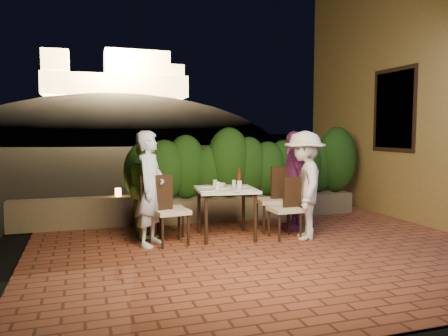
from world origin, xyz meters
name	(u,v)px	position (x,y,z in m)	size (l,w,h in m)	color
ground	(294,251)	(0.00, 0.00, -0.02)	(400.00, 400.00, 0.00)	black
terrace_floor	(278,246)	(0.00, 0.50, -0.07)	(7.00, 6.00, 0.15)	brown
building_wall	(412,87)	(3.60, 2.00, 2.50)	(1.60, 5.00, 5.00)	olive
window_pane	(395,110)	(2.82, 1.50, 2.00)	(0.08, 1.00, 1.40)	black
window_frame	(395,110)	(2.81, 1.50, 2.00)	(0.06, 1.15, 1.55)	black
planter	(247,206)	(0.20, 2.30, 0.20)	(4.20, 0.55, 0.40)	brown
hedge	(247,167)	(0.20, 2.30, 0.95)	(4.00, 0.70, 1.10)	#17380F
parapet	(79,213)	(-2.80, 2.30, 0.25)	(2.20, 0.30, 0.50)	brown
hill	(118,169)	(2.00, 60.00, -4.00)	(52.00, 40.00, 22.00)	black
fortress	(116,69)	(2.00, 60.00, 10.50)	(26.00, 8.00, 8.00)	#FFCC7A
dining_table	(226,213)	(-0.67, 0.94, 0.38)	(0.88, 0.88, 0.75)	white
plate_nw	(208,190)	(-1.00, 0.76, 0.76)	(0.25, 0.25, 0.01)	white
plate_sw	(206,186)	(-0.90, 1.22, 0.76)	(0.24, 0.24, 0.01)	white
plate_ne	(246,189)	(-0.44, 0.68, 0.76)	(0.22, 0.22, 0.01)	white
plate_se	(241,186)	(-0.36, 1.10, 0.76)	(0.21, 0.21, 0.01)	white
plate_centre	(224,188)	(-0.69, 0.98, 0.76)	(0.22, 0.22, 0.01)	white
plate_front	(235,191)	(-0.64, 0.59, 0.76)	(0.23, 0.23, 0.01)	white
glass_nw	(217,186)	(-0.84, 0.83, 0.81)	(0.07, 0.07, 0.12)	silver
glass_sw	(215,184)	(-0.78, 1.11, 0.81)	(0.07, 0.07, 0.11)	silver
glass_ne	(239,185)	(-0.49, 0.84, 0.81)	(0.07, 0.07, 0.12)	silver
glass_se	(234,183)	(-0.49, 1.08, 0.80)	(0.06, 0.06, 0.11)	silver
beer_bottle	(239,178)	(-0.45, 0.97, 0.90)	(0.06, 0.06, 0.30)	#4F1D0D
bowl	(220,185)	(-0.68, 1.21, 0.77)	(0.19, 0.19, 0.05)	white
chair_left_front	(171,209)	(-1.54, 0.79, 0.50)	(0.46, 0.46, 1.00)	black
chair_left_back	(170,207)	(-1.45, 1.31, 0.44)	(0.41, 0.41, 0.88)	black
chair_right_front	(285,208)	(0.15, 0.61, 0.46)	(0.43, 0.43, 0.93)	black
chair_right_back	(272,199)	(0.17, 1.10, 0.52)	(0.48, 0.48, 1.04)	black
diner_blue	(150,189)	(-1.82, 0.82, 0.81)	(0.59, 0.39, 1.62)	#C5DFFE
diner_green	(148,188)	(-1.78, 1.38, 0.75)	(0.72, 0.56, 1.49)	#91DF45
diner_white	(304,185)	(0.43, 0.51, 0.81)	(1.04, 0.60, 1.61)	silver
diner_purple	(294,181)	(0.54, 1.07, 0.81)	(0.94, 0.39, 1.61)	#6A2360
parapet_lamp	(118,192)	(-2.15, 2.30, 0.57)	(0.10, 0.10, 0.14)	orange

